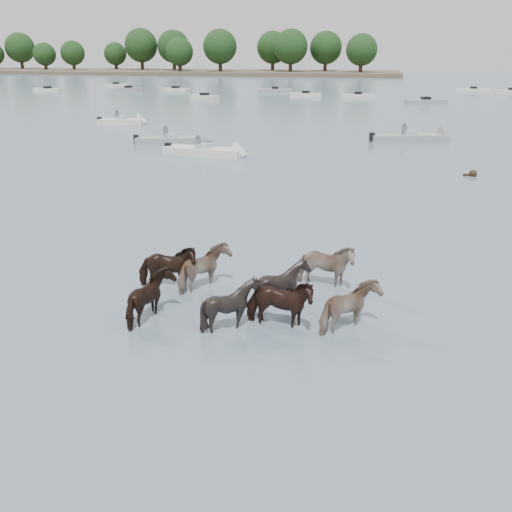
# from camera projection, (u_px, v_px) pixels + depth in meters

# --- Properties ---
(ground) EXTENTS (400.00, 400.00, 0.00)m
(ground) POSITION_uv_depth(u_px,v_px,m) (204.00, 307.00, 15.07)
(ground) COLOR slate
(ground) RESTS_ON ground
(shoreline) EXTENTS (160.00, 30.00, 1.00)m
(shoreline) POSITION_uv_depth(u_px,v_px,m) (121.00, 72.00, 166.26)
(shoreline) COLOR #4C4233
(shoreline) RESTS_ON ground
(pony_herd) EXTENTS (6.95, 4.32, 1.49)m
(pony_herd) POSITION_uv_depth(u_px,v_px,m) (248.00, 288.00, 14.88)
(pony_herd) COLOR black
(pony_herd) RESTS_ON ground
(swimming_pony) EXTENTS (0.72, 0.44, 0.44)m
(swimming_pony) POSITION_uv_depth(u_px,v_px,m) (472.00, 174.00, 30.76)
(swimming_pony) COLOR black
(swimming_pony) RESTS_ON ground
(motorboat_a) EXTENTS (5.77, 2.98, 1.92)m
(motorboat_a) POSITION_uv_depth(u_px,v_px,m) (182.00, 140.00, 41.50)
(motorboat_a) COLOR gray
(motorboat_a) RESTS_ON ground
(motorboat_b) EXTENTS (5.95, 2.45, 1.92)m
(motorboat_b) POSITION_uv_depth(u_px,v_px,m) (215.00, 152.00, 36.63)
(motorboat_b) COLOR silver
(motorboat_b) RESTS_ON ground
(motorboat_c) EXTENTS (6.38, 3.39, 1.92)m
(motorboat_c) POSITION_uv_depth(u_px,v_px,m) (419.00, 138.00, 42.74)
(motorboat_c) COLOR gray
(motorboat_c) RESTS_ON ground
(motorboat_f) EXTENTS (4.81, 2.24, 1.92)m
(motorboat_f) POSITION_uv_depth(u_px,v_px,m) (129.00, 122.00, 52.22)
(motorboat_f) COLOR silver
(motorboat_f) RESTS_ON ground
(distant_flotilla) EXTENTS (104.00, 27.70, 0.93)m
(distant_flotilla) POSITION_uv_depth(u_px,v_px,m) (345.00, 93.00, 87.27)
(distant_flotilla) COLOR silver
(distant_flotilla) RESTS_ON ground
(treeline) EXTENTS (149.96, 22.25, 12.57)m
(treeline) POSITION_uv_depth(u_px,v_px,m) (127.00, 48.00, 163.45)
(treeline) COLOR #382619
(treeline) RESTS_ON ground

